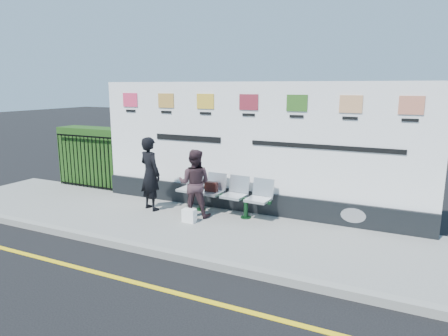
# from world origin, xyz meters

# --- Properties ---
(ground) EXTENTS (80.00, 80.00, 0.00)m
(ground) POSITION_xyz_m (0.00, 0.00, 0.00)
(ground) COLOR black
(pavement) EXTENTS (14.00, 3.00, 0.12)m
(pavement) POSITION_xyz_m (0.00, 2.50, 0.06)
(pavement) COLOR gray
(pavement) RESTS_ON ground
(kerb) EXTENTS (14.00, 0.18, 0.14)m
(kerb) POSITION_xyz_m (0.00, 1.00, 0.07)
(kerb) COLOR gray
(kerb) RESTS_ON ground
(yellow_line) EXTENTS (14.00, 0.10, 0.01)m
(yellow_line) POSITION_xyz_m (0.00, 0.00, 0.00)
(yellow_line) COLOR yellow
(yellow_line) RESTS_ON ground
(billboard) EXTENTS (8.00, 0.30, 3.00)m
(billboard) POSITION_xyz_m (0.50, 3.85, 1.42)
(billboard) COLOR black
(billboard) RESTS_ON pavement
(hedge) EXTENTS (2.35, 0.70, 1.70)m
(hedge) POSITION_xyz_m (-4.58, 4.30, 0.97)
(hedge) COLOR #1E4414
(hedge) RESTS_ON pavement
(railing) EXTENTS (2.05, 0.06, 1.54)m
(railing) POSITION_xyz_m (-4.58, 3.85, 0.89)
(railing) COLOR black
(railing) RESTS_ON pavement
(bench) EXTENTS (2.33, 0.74, 0.49)m
(bench) POSITION_xyz_m (0.04, 3.37, 0.37)
(bench) COLOR #B8BDC2
(bench) RESTS_ON pavement
(woman_left) EXTENTS (0.74, 0.61, 1.75)m
(woman_left) POSITION_xyz_m (-1.65, 2.94, 0.99)
(woman_left) COLOR black
(woman_left) RESTS_ON pavement
(woman_right) EXTENTS (0.87, 0.75, 1.54)m
(woman_right) POSITION_xyz_m (-0.45, 2.94, 0.89)
(woman_right) COLOR #38242A
(woman_right) RESTS_ON pavement
(handbag_brown) EXTENTS (0.29, 0.13, 0.23)m
(handbag_brown) POSITION_xyz_m (-0.26, 3.39, 0.73)
(handbag_brown) COLOR black
(handbag_brown) RESTS_ON bench
(carrier_bag_white) EXTENTS (0.29, 0.17, 0.29)m
(carrier_bag_white) POSITION_xyz_m (-0.36, 2.53, 0.26)
(carrier_bag_white) COLOR white
(carrier_bag_white) RESTS_ON pavement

